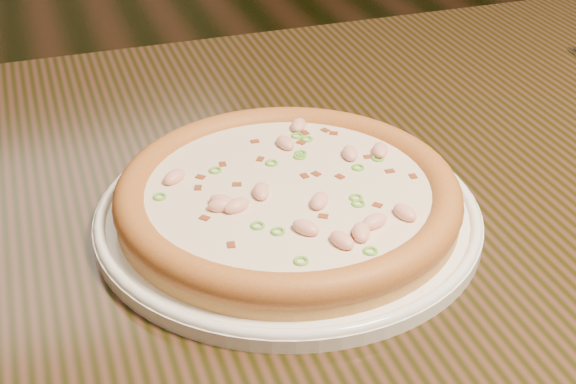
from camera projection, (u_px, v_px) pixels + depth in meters
name	position (u px, v px, depth m)	size (l,w,h in m)	color
ground	(160.00, 286.00, 1.82)	(9.00, 9.00, 0.00)	black
hero_table	(382.00, 254.00, 0.83)	(1.20, 0.80, 0.75)	black
plate	(288.00, 213.00, 0.70)	(0.34, 0.34, 0.02)	white
pizza	(288.00, 195.00, 0.69)	(0.30, 0.30, 0.03)	gold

